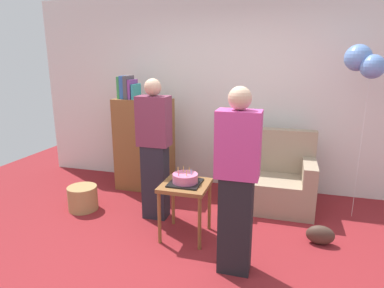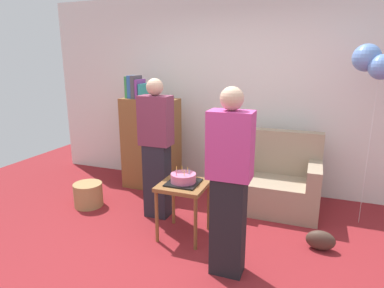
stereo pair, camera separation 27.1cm
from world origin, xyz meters
name	(u,v)px [view 1 (the left image)]	position (x,y,z in m)	size (l,w,h in m)	color
ground_plane	(191,259)	(0.00, 0.00, 0.00)	(8.00, 8.00, 0.00)	maroon
wall_back	(232,94)	(0.00, 2.05, 1.35)	(6.00, 0.10, 2.70)	silver
couch	(269,180)	(0.61, 1.44, 0.34)	(1.10, 0.70, 0.96)	gray
bookshelf	(144,143)	(-1.15, 1.52, 0.68)	(0.80, 0.36, 1.61)	brown
side_table	(185,192)	(-0.18, 0.40, 0.50)	(0.48, 0.48, 0.59)	brown
birthday_cake	(185,179)	(-0.18, 0.40, 0.64)	(0.32, 0.32, 0.17)	black
person_blowing_candles	(155,149)	(-0.65, 0.73, 0.83)	(0.36, 0.22, 1.63)	#23232D
person_holding_cake	(237,182)	(0.41, -0.04, 0.83)	(0.36, 0.22, 1.63)	black
wicker_basket	(83,198)	(-1.60, 0.65, 0.15)	(0.36, 0.36, 0.30)	#A88451
handbag	(320,235)	(1.18, 0.62, 0.10)	(0.28, 0.14, 0.20)	#473328
balloon_bunch	(364,61)	(1.54, 1.42, 1.81)	(0.41, 0.38, 1.99)	silver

